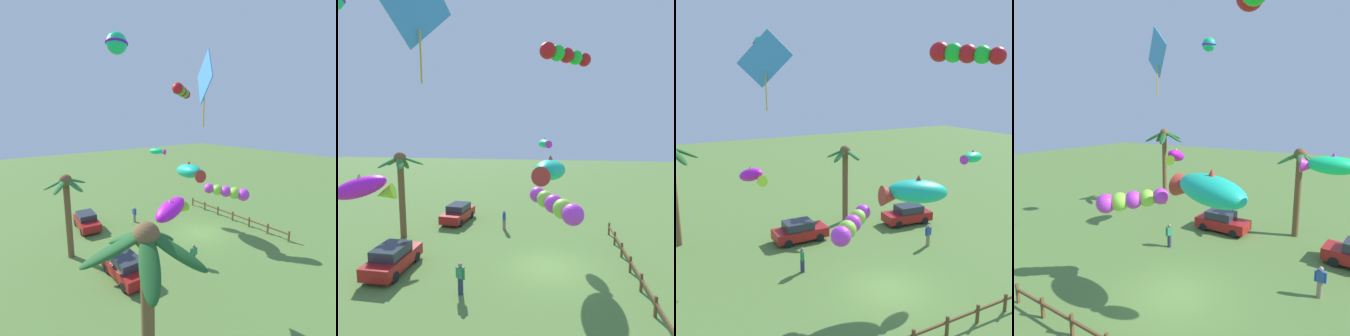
% 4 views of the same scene
% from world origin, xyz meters
% --- Properties ---
extents(ground_plane, '(120.00, 120.00, 0.00)m').
position_xyz_m(ground_plane, '(0.00, 0.00, 0.00)').
color(ground_plane, '#567A38').
extents(palm_tree_1, '(2.93, 3.18, 6.37)m').
position_xyz_m(palm_tree_1, '(3.12, 10.70, 4.52)').
color(palm_tree_1, brown).
rests_on(palm_tree_1, ground).
extents(rail_fence, '(11.84, 0.12, 0.95)m').
position_xyz_m(rail_fence, '(0.05, -4.52, 0.58)').
color(rail_fence, brown).
rests_on(rail_fence, ground).
extents(parked_car_0, '(3.92, 1.79, 1.51)m').
position_xyz_m(parked_car_0, '(-1.74, 8.73, 0.75)').
color(parked_car_0, '#A51919').
rests_on(parked_car_0, ground).
extents(parked_car_1, '(4.06, 2.12, 1.51)m').
position_xyz_m(parked_car_1, '(7.37, 7.85, 0.75)').
color(parked_car_1, '#A51919').
rests_on(parked_car_1, ground).
extents(spectator_0, '(0.55, 0.26, 1.59)m').
position_xyz_m(spectator_0, '(5.85, 3.54, 0.81)').
color(spectator_0, gray).
rests_on(spectator_0, ground).
extents(spectator_1, '(0.36, 0.51, 1.59)m').
position_xyz_m(spectator_1, '(-3.42, 4.23, 0.81)').
color(spectator_1, '#2D3351').
rests_on(spectator_1, ground).
extents(kite_fish_0, '(2.09, 1.35, 0.82)m').
position_xyz_m(kite_fish_0, '(6.19, 0.42, 6.90)').
color(kite_fish_0, '#16E47F').
extents(kite_fish_1, '(4.22, 2.58, 1.73)m').
position_xyz_m(kite_fish_1, '(1.59, 0.06, 5.47)').
color(kite_fish_1, '#1BC5A0').
extents(kite_diamond_2, '(2.70, 1.65, 4.32)m').
position_xyz_m(kite_diamond_2, '(-4.93, 5.14, 12.50)').
color(kite_diamond_2, '#418EE6').
extents(kite_fish_4, '(1.71, 2.78, 1.43)m').
position_xyz_m(kite_fish_4, '(-5.28, 7.72, 5.54)').
color(kite_fish_4, '#CB18D9').
extents(kite_tube_5, '(3.10, 2.53, 1.23)m').
position_xyz_m(kite_tube_5, '(-2.61, -0.27, 4.41)').
color(kite_tube_5, '#D439E5').
extents(kite_tube_6, '(2.56, 3.41, 1.24)m').
position_xyz_m(kite_tube_6, '(3.79, -0.75, 12.78)').
color(kite_tube_6, red).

